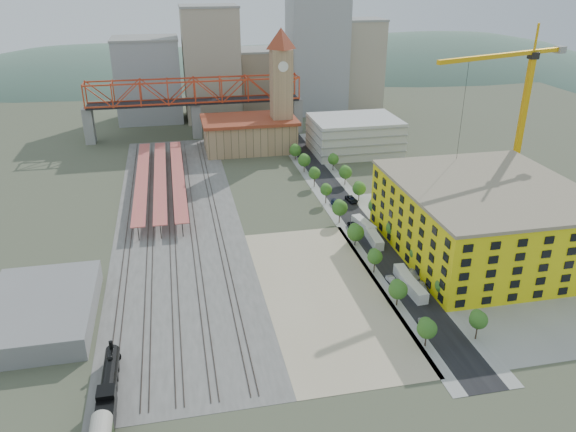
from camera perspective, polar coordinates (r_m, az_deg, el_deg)
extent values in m
plane|color=#474C38|center=(159.48, 2.11, -1.75)|extent=(400.00, 400.00, 0.00)
cube|color=#605E59|center=(171.38, -11.08, -0.28)|extent=(36.00, 165.00, 0.06)
cube|color=tan|center=(131.88, 3.69, -7.76)|extent=(28.00, 67.00, 0.06)
cube|color=black|center=(176.65, 6.00, 0.81)|extent=(12.00, 170.00, 0.06)
cube|color=gray|center=(175.14, 4.29, 0.67)|extent=(3.00, 170.00, 0.04)
cube|color=gray|center=(178.32, 7.69, 0.95)|extent=(3.00, 170.00, 0.04)
cube|color=gray|center=(159.52, 19.83, -3.26)|extent=(50.00, 90.00, 0.06)
cube|color=#382B23|center=(172.04, -15.98, -0.66)|extent=(0.12, 160.00, 0.18)
cube|color=#382B23|center=(171.92, -15.50, -0.62)|extent=(0.12, 160.00, 0.18)
cube|color=#382B23|center=(171.60, -13.99, -0.49)|extent=(0.12, 160.00, 0.18)
cube|color=#382B23|center=(171.53, -13.51, -0.45)|extent=(0.12, 160.00, 0.18)
cube|color=#382B23|center=(171.37, -11.99, -0.32)|extent=(0.12, 160.00, 0.18)
cube|color=#382B23|center=(171.35, -11.51, -0.28)|extent=(0.12, 160.00, 0.18)
cube|color=#382B23|center=(171.35, -9.99, -0.15)|extent=(0.12, 160.00, 0.18)
cube|color=#382B23|center=(171.37, -9.51, -0.11)|extent=(0.12, 160.00, 0.18)
cube|color=#382B23|center=(171.59, -7.66, 0.04)|extent=(0.12, 160.00, 0.18)
cube|color=#382B23|center=(171.67, -7.18, 0.08)|extent=(0.12, 160.00, 0.18)
cube|color=#C7634C|center=(195.82, -14.62, 3.77)|extent=(4.00, 80.00, 0.25)
cylinder|color=black|center=(196.50, -14.56, 3.22)|extent=(0.24, 0.24, 4.00)
cube|color=#C7634C|center=(195.55, -12.87, 3.92)|extent=(4.00, 80.00, 0.25)
cylinder|color=black|center=(196.23, -12.82, 3.38)|extent=(0.24, 0.24, 4.00)
cube|color=#C7634C|center=(195.46, -11.12, 4.07)|extent=(4.00, 80.00, 0.25)
cylinder|color=black|center=(196.14, -11.07, 3.52)|extent=(0.24, 0.24, 4.00)
cube|color=tan|center=(232.04, -3.94, 8.19)|extent=(36.00, 22.00, 12.00)
cube|color=maroon|center=(230.34, -3.99, 9.74)|extent=(38.00, 24.00, 1.20)
cube|color=tan|center=(228.75, -0.68, 11.63)|extent=(8.00, 8.00, 40.00)
pyramid|color=maroon|center=(224.34, -0.72, 18.63)|extent=(12.00, 12.00, 8.00)
cylinder|color=white|center=(222.16, -0.49, 14.93)|extent=(4.00, 0.30, 4.00)
cube|color=silver|center=(229.57, 6.77, 8.16)|extent=(34.00, 26.00, 14.00)
cube|color=gray|center=(254.29, -19.55, 8.64)|extent=(4.00, 6.00, 15.00)
cube|color=gray|center=(257.84, 0.90, 10.22)|extent=(4.00, 6.00, 15.00)
cube|color=gray|center=(252.09, -9.28, 9.58)|extent=(4.00, 6.00, 15.00)
cube|color=black|center=(250.24, -9.40, 11.35)|extent=(90.00, 9.00, 1.00)
cube|color=yellow|center=(154.30, 19.34, -0.43)|extent=(44.00, 50.00, 18.00)
cube|color=gray|center=(150.85, 19.82, 2.82)|extent=(44.60, 50.60, 0.80)
cube|color=gray|center=(131.79, -23.81, -8.79)|extent=(22.00, 32.00, 5.00)
cube|color=#9EA0A3|center=(283.83, -13.99, 13.20)|extent=(30.00, 25.00, 38.00)
cube|color=#B2A58C|center=(278.28, -7.79, 14.93)|extent=(26.00, 22.00, 52.00)
cube|color=gray|center=(297.97, -2.59, 13.57)|extent=(24.00, 24.00, 30.00)
cube|color=#9EA0A3|center=(291.22, 2.96, 16.31)|extent=(28.00, 22.00, 60.00)
cube|color=#B2A58C|center=(303.99, 7.22, 14.97)|extent=(22.00, 20.00, 44.00)
cube|color=brown|center=(306.21, -5.55, 13.40)|extent=(20.00, 20.00, 26.00)
ellipsoid|color=#4C6B59|center=(424.55, -17.26, 4.13)|extent=(396.00, 216.00, 180.00)
ellipsoid|color=#4C6B59|center=(437.10, -1.07, 2.46)|extent=(484.00, 264.00, 220.00)
ellipsoid|color=#4C6B59|center=(465.67, 13.65, 6.02)|extent=(418.00, 228.00, 190.00)
cylinder|color=black|center=(109.70, -17.62, -14.88)|extent=(2.69, 12.92, 2.69)
cube|color=black|center=(104.19, -17.94, -17.18)|extent=(3.01, 3.23, 3.45)
cylinder|color=black|center=(112.81, -17.53, -12.41)|extent=(0.75, 0.75, 1.72)
sphere|color=black|center=(110.55, -17.63, -13.62)|extent=(1.08, 1.08, 1.08)
cone|color=black|center=(116.44, -17.24, -13.26)|extent=(2.80, 1.72, 2.80)
cube|color=black|center=(101.03, -18.12, -19.25)|extent=(3.01, 6.46, 3.01)
cube|color=#EEAB0F|center=(187.62, 22.48, 7.73)|extent=(1.59, 1.59, 44.69)
cube|color=black|center=(183.13, 23.66, 14.72)|extent=(2.48, 2.48, 1.99)
cube|color=#EEAB0F|center=(168.27, 19.73, 14.97)|extent=(36.07, 13.40, 1.19)
cube|color=#EEAB0F|center=(187.81, 24.84, 15.02)|extent=(11.66, 5.00, 1.19)
cube|color=gray|center=(192.71, 25.90, 14.96)|extent=(3.62, 3.32, 1.99)
cube|color=#EEAB0F|center=(182.55, 23.93, 16.24)|extent=(0.50, 0.50, 7.94)
cube|color=silver|center=(133.64, 12.61, -7.21)|extent=(3.19, 10.19, 2.75)
cube|color=silver|center=(137.49, 11.80, -6.19)|extent=(3.11, 9.94, 2.69)
cube|color=silver|center=(154.81, 8.77, -2.33)|extent=(3.06, 9.84, 2.66)
cube|color=silver|center=(162.28, 7.70, -0.94)|extent=(4.43, 10.52, 2.79)
imported|color=#B8B8B8|center=(123.41, 13.64, -10.61)|extent=(1.69, 3.92, 1.32)
imported|color=#ACACB1|center=(137.20, 10.52, -6.47)|extent=(1.88, 4.29, 1.37)
imported|color=black|center=(162.64, 6.56, -1.07)|extent=(3.33, 5.71, 1.49)
imported|color=navy|center=(177.68, 4.85, 1.26)|extent=(2.38, 5.23, 1.48)
imported|color=beige|center=(136.23, 13.52, -6.98)|extent=(2.27, 4.41, 1.44)
imported|color=#929297|center=(140.61, 12.57, -5.82)|extent=(1.95, 4.73, 1.52)
imported|color=black|center=(181.36, 6.47, 1.69)|extent=(3.29, 5.96, 1.58)
imported|color=#1B214F|center=(181.20, 6.50, 1.62)|extent=(2.20, 4.63, 1.30)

